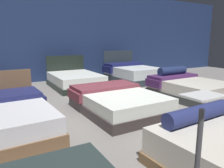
# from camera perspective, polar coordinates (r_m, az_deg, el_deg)

# --- Properties ---
(ground_plane) EXTENTS (18.00, 18.00, 0.02)m
(ground_plane) POSITION_cam_1_polar(r_m,az_deg,el_deg) (4.77, 2.46, -7.47)
(ground_plane) COLOR gray
(showroom_back_wall) EXTENTS (18.00, 0.06, 3.50)m
(showroom_back_wall) POSITION_cam_1_polar(r_m,az_deg,el_deg) (8.75, -14.12, 12.47)
(showroom_back_wall) COLOR navy
(showroom_back_wall) RESTS_ON ground_plane
(bed_3) EXTENTS (1.61, 2.19, 0.93)m
(bed_3) POSITION_cam_1_polar(r_m,az_deg,el_deg) (4.15, -26.60, -7.79)
(bed_3) COLOR brown
(bed_3) RESTS_ON ground_plane
(bed_4) EXTENTS (1.64, 2.07, 0.50)m
(bed_4) POSITION_cam_1_polar(r_m,az_deg,el_deg) (4.76, 1.51, -4.53)
(bed_4) COLOR #352B2C
(bed_4) RESTS_ON ground_plane
(bed_5) EXTENTS (1.62, 2.05, 0.78)m
(bed_5) POSITION_cam_1_polar(r_m,az_deg,el_deg) (6.29, 19.66, -0.96)
(bed_5) COLOR #323435
(bed_5) RESTS_ON ground_plane
(bed_7) EXTENTS (1.50, 2.03, 0.99)m
(bed_7) POSITION_cam_1_polar(r_m,az_deg,el_deg) (7.35, -9.69, 1.02)
(bed_7) COLOR black
(bed_7) RESTS_ON ground_plane
(bed_8) EXTENTS (1.62, 2.08, 1.12)m
(bed_8) POSITION_cam_1_polar(r_m,az_deg,el_deg) (8.33, 5.22, 2.83)
(bed_8) COLOR #2A3339
(bed_8) RESTS_ON ground_plane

